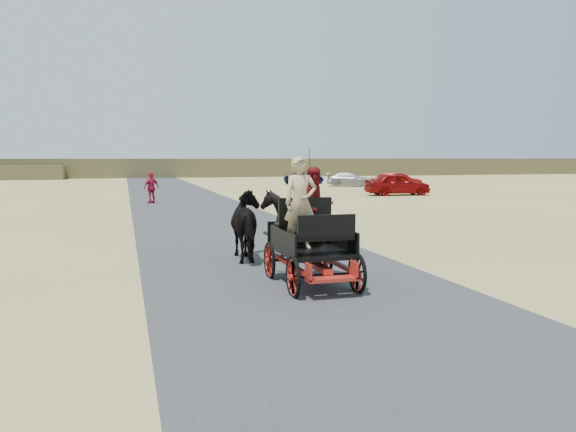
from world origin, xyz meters
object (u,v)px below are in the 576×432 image
object	(u,v)px
horse_left	(250,225)
horse_right	(293,224)
pedestrian	(151,188)
car_d	(305,178)
car_b	(397,182)
car_a	(398,184)
carriage	(311,267)
car_c	(350,179)

from	to	relation	value
horse_left	horse_right	world-z (taller)	horse_right
horse_right	pedestrian	xyz separation A→B (m)	(-2.61, 18.34, 0.01)
car_d	car_b	bearing A→B (deg)	172.04
car_a	carriage	bearing A→B (deg)	154.65
carriage	car_c	size ratio (longest dim) A/B	0.58
pedestrian	horse_right	bearing A→B (deg)	62.43
carriage	car_d	distance (m)	42.83
carriage	car_b	size ratio (longest dim) A/B	0.60
car_a	car_b	world-z (taller)	car_a
car_a	car_c	distance (m)	11.98
carriage	car_a	bearing A→B (deg)	59.26
horse_left	horse_right	xyz separation A→B (m)	(1.10, 0.00, 0.00)
horse_left	car_a	size ratio (longest dim) A/B	0.47
horse_right	car_b	world-z (taller)	horse_right
horse_left	pedestrian	xyz separation A→B (m)	(-1.51, 18.34, 0.02)
horse_left	car_c	world-z (taller)	horse_left
horse_left	car_b	world-z (taller)	horse_left
carriage	horse_right	bearing A→B (deg)	79.61
horse_right	car_c	size ratio (longest dim) A/B	0.41
horse_right	car_c	distance (m)	35.87
car_a	horse_left	bearing A→B (deg)	150.11
car_a	car_c	xyz separation A→B (m)	(1.54, 11.88, -0.13)
carriage	car_a	xyz separation A→B (m)	(14.08, 23.67, 0.37)
horse_left	pedestrian	distance (m)	18.41
car_d	carriage	bearing A→B (deg)	136.89
carriage	pedestrian	size ratio (longest dim) A/B	1.39
car_c	horse_left	bearing A→B (deg)	-179.83
horse_left	car_c	bearing A→B (deg)	-116.42
horse_left	car_b	distance (m)	31.24
carriage	car_d	xyz separation A→B (m)	(13.11, 40.78, 0.21)
car_b	car_d	xyz separation A→B (m)	(-3.68, 11.79, -0.09)
horse_right	carriage	bearing A→B (deg)	79.61
car_d	car_a	bearing A→B (deg)	157.95
pedestrian	car_c	xyz separation A→B (m)	(17.68, 14.20, -0.26)
horse_right	car_c	xyz separation A→B (m)	(15.07, 32.55, -0.24)
car_d	horse_left	bearing A→B (deg)	134.83
pedestrian	car_d	size ratio (longest dim) A/B	0.42
carriage	pedestrian	bearing A→B (deg)	95.51
car_b	car_c	world-z (taller)	car_b
horse_left	car_d	bearing A→B (deg)	-109.88
carriage	car_b	bearing A→B (deg)	59.93
car_a	car_d	world-z (taller)	car_a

